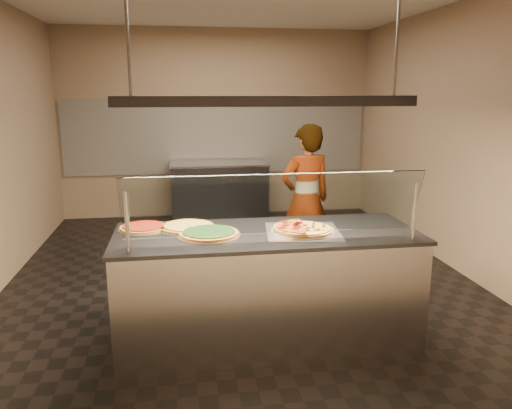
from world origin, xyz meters
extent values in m
cube|color=black|center=(0.00, 0.00, -0.01)|extent=(5.00, 6.00, 0.02)
cube|color=#9B7F64|center=(0.00, 3.01, 1.50)|extent=(5.00, 0.02, 3.00)
cube|color=#9B7F64|center=(0.00, -3.01, 1.50)|extent=(5.00, 0.02, 3.00)
cube|color=#9B7F64|center=(2.51, 0.00, 1.50)|extent=(0.02, 6.00, 3.00)
cube|color=silver|center=(0.00, 2.98, 1.30)|extent=(4.90, 0.02, 1.20)
cube|color=#B7B7BC|center=(0.04, -1.44, 0.45)|extent=(2.37, 0.90, 0.90)
cube|color=#303035|center=(0.04, -1.44, 0.92)|extent=(2.41, 0.94, 0.03)
cylinder|color=#B7B7BC|center=(-0.99, -1.84, 1.15)|extent=(0.03, 0.03, 0.44)
cylinder|color=#B7B7BC|center=(1.08, -1.84, 1.15)|extent=(0.03, 0.03, 0.44)
cube|color=white|center=(0.04, -1.78, 1.23)|extent=(2.17, 0.18, 0.47)
cube|color=silver|center=(0.32, -1.49, 0.93)|extent=(0.64, 0.64, 0.01)
cylinder|color=silver|center=(0.32, -1.49, 0.94)|extent=(0.51, 0.51, 0.01)
cylinder|color=#4F0B07|center=(0.32, -1.40, 0.99)|extent=(0.06, 0.06, 0.01)
cylinder|color=#4F0B07|center=(0.29, -1.42, 0.99)|extent=(0.06, 0.06, 0.01)
cylinder|color=#4F0B07|center=(0.21, -1.35, 0.99)|extent=(0.06, 0.06, 0.01)
cylinder|color=#4F0B07|center=(0.28, -1.45, 0.99)|extent=(0.06, 0.06, 0.01)
cylinder|color=#4F0B07|center=(0.19, -1.44, 0.99)|extent=(0.06, 0.06, 0.01)
cylinder|color=#4F0B07|center=(0.27, -1.48, 0.99)|extent=(0.06, 0.06, 0.01)
cylinder|color=#4F0B07|center=(0.15, -1.52, 0.99)|extent=(0.06, 0.06, 0.01)
cylinder|color=#4F0B07|center=(0.28, -1.51, 0.99)|extent=(0.06, 0.06, 0.01)
cylinder|color=#4F0B07|center=(0.25, -1.56, 0.99)|extent=(0.06, 0.06, 0.01)
cube|color=#19590F|center=(0.31, -1.30, 0.99)|extent=(0.01, 0.02, 0.01)
cube|color=#19590F|center=(0.25, -1.38, 0.99)|extent=(0.02, 0.02, 0.01)
cube|color=#19590F|center=(0.21, -1.38, 0.99)|extent=(0.01, 0.02, 0.01)
cube|color=#19590F|center=(0.19, -1.47, 0.99)|extent=(0.02, 0.02, 0.01)
cube|color=#19590F|center=(0.16, -1.50, 0.99)|extent=(0.02, 0.01, 0.01)
cube|color=#19590F|center=(0.27, -1.52, 0.99)|extent=(0.02, 0.02, 0.01)
sphere|color=#513014|center=(0.34, -1.58, 0.97)|extent=(0.03, 0.03, 0.03)
sphere|color=#513014|center=(0.34, -1.53, 0.97)|extent=(0.03, 0.03, 0.03)
sphere|color=#513014|center=(0.40, -1.59, 0.97)|extent=(0.03, 0.03, 0.03)
sphere|color=#513014|center=(0.43, -1.57, 0.97)|extent=(0.03, 0.03, 0.03)
sphere|color=#513014|center=(0.36, -1.51, 0.97)|extent=(0.03, 0.03, 0.03)
sphere|color=#513014|center=(0.40, -1.51, 0.97)|extent=(0.03, 0.03, 0.03)
sphere|color=#513014|center=(0.50, -1.49, 0.97)|extent=(0.03, 0.03, 0.03)
sphere|color=#513014|center=(0.50, -1.45, 0.97)|extent=(0.03, 0.03, 0.03)
sphere|color=#513014|center=(0.42, -1.44, 0.97)|extent=(0.03, 0.03, 0.03)
sphere|color=#513014|center=(0.44, -1.38, 0.97)|extent=(0.03, 0.03, 0.03)
sphere|color=#513014|center=(0.36, -1.42, 0.97)|extent=(0.03, 0.03, 0.03)
sphere|color=#513014|center=(0.34, -1.44, 0.97)|extent=(0.03, 0.03, 0.03)
sphere|color=#513014|center=(0.34, -1.36, 0.97)|extent=(0.03, 0.03, 0.03)
cylinder|color=silver|center=(-0.42, -1.46, 0.93)|extent=(0.49, 0.49, 0.01)
cylinder|color=#915A1D|center=(-0.42, -1.46, 0.95)|extent=(0.46, 0.46, 0.02)
cylinder|color=black|center=(-0.42, -1.46, 0.96)|extent=(0.40, 0.40, 0.01)
cylinder|color=silver|center=(-0.58, -1.23, 0.93)|extent=(0.47, 0.47, 0.01)
cylinder|color=#915A1D|center=(-0.58, -1.23, 0.94)|extent=(0.44, 0.44, 0.02)
cylinder|color=gold|center=(-0.58, -1.23, 0.96)|extent=(0.38, 0.38, 0.01)
cylinder|color=silver|center=(-0.93, -1.20, 0.93)|extent=(0.41, 0.41, 0.01)
cylinder|color=#915A1D|center=(-0.93, -1.20, 0.94)|extent=(0.38, 0.38, 0.02)
cylinder|color=maroon|center=(-0.93, -1.20, 0.96)|extent=(0.33, 0.33, 0.01)
cube|color=#B7B7BC|center=(-0.42, -1.31, 0.96)|extent=(0.17, 0.16, 0.00)
cylinder|color=tan|center=(-0.56, -1.25, 0.96)|extent=(0.09, 0.13, 0.02)
cube|color=#303035|center=(-0.02, 2.55, 0.45)|extent=(1.48, 0.70, 0.90)
cube|color=#B7B7BC|center=(-0.02, 2.55, 0.92)|extent=(1.52, 0.74, 0.03)
imported|color=#3E3D44|center=(0.75, 0.09, 0.84)|extent=(0.69, 0.54, 1.68)
cube|color=#303035|center=(0.04, -1.44, 1.95)|extent=(2.30, 0.18, 0.08)
cylinder|color=#B7B7BC|center=(-0.96, -1.44, 2.50)|extent=(0.02, 0.02, 1.01)
cylinder|color=#B7B7BC|center=(1.04, -1.44, 2.50)|extent=(0.02, 0.02, 1.01)
camera|label=1|loc=(-0.63, -5.20, 2.02)|focal=35.00mm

